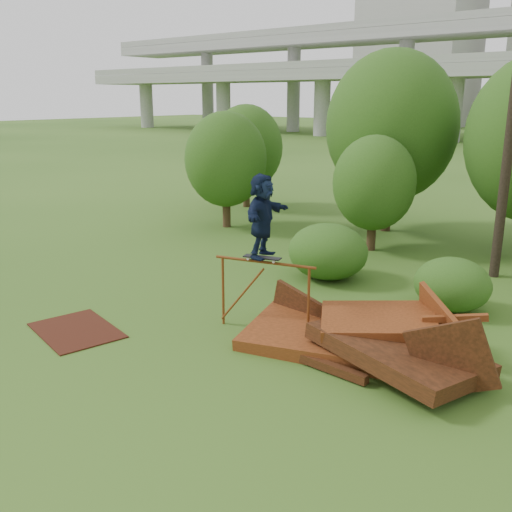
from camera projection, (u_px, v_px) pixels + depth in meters
The scene contains 13 objects.
ground at pixel (225, 358), 11.65m from camera, with size 240.00×240.00×0.00m, color #2D5116.
scrap_pile at pixel (363, 339), 11.78m from camera, with size 5.67×3.37×1.84m.
grind_rail at pixel (265, 281), 12.73m from camera, with size 2.31×0.71×1.66m.
skateboard at pixel (262, 257), 12.61m from camera, with size 0.88×0.45×0.09m.
skater at pixel (262, 216), 12.35m from camera, with size 1.71×0.54×1.85m, color black.
flat_plate at pixel (76, 330), 13.01m from camera, with size 2.17×1.55×0.03m, color #38160C.
tree_0 at pixel (226, 160), 22.75m from camera, with size 3.30×3.30×4.65m.
tree_1 at pixel (392, 127), 21.73m from camera, with size 4.99×4.99×6.94m.
tree_2 at pixel (374, 183), 19.31m from camera, with size 2.81×2.81×3.96m.
tree_6 at pixel (246, 147), 27.01m from camera, with size 3.48×3.48×4.86m.
shrub_left at pixel (328, 251), 16.59m from camera, with size 2.36×2.18×1.64m, color #1D4111.
shrub_right at pixel (452, 284), 14.13m from camera, with size 1.89×1.74×1.34m, color #1D4111.
building_left at pixel (421, 25), 101.16m from camera, with size 18.00×16.00×35.00m, color #9E9E99.
Camera 1 is at (7.18, -7.91, 5.15)m, focal length 40.00 mm.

